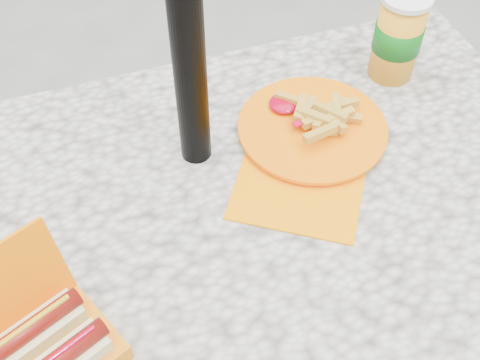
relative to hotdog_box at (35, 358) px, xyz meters
name	(u,v)px	position (x,y,z in m)	size (l,w,h in m)	color
picnic_table	(227,264)	(0.29, 0.14, -0.14)	(1.20, 0.80, 0.75)	beige
hotdog_box	(35,358)	(0.00, 0.00, 0.00)	(0.24, 0.22, 0.15)	#FF7300
fries_plate	(312,130)	(0.49, 0.27, -0.02)	(0.33, 0.37, 0.05)	#FF8B00
soda_cup	(398,36)	(0.70, 0.38, 0.05)	(0.09, 0.09, 0.17)	orange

